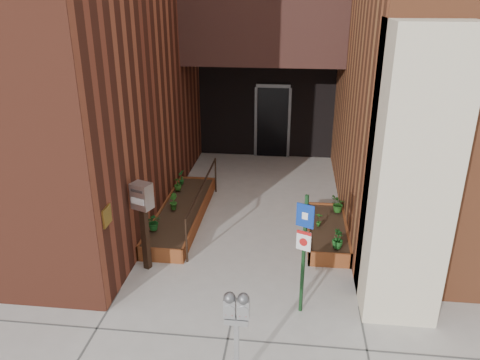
% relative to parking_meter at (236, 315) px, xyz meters
% --- Properties ---
extents(ground, '(80.00, 80.00, 0.00)m').
position_rel_parking_meter_xyz_m(ground, '(-0.23, 1.82, -1.10)').
color(ground, '#9E9991').
rests_on(ground, ground).
extents(planter_left, '(0.90, 3.60, 0.30)m').
position_rel_parking_meter_xyz_m(planter_left, '(-1.78, 4.52, -0.96)').
color(planter_left, brown).
rests_on(planter_left, ground).
extents(planter_right, '(0.80, 2.20, 0.30)m').
position_rel_parking_meter_xyz_m(planter_right, '(1.37, 4.02, -0.96)').
color(planter_right, brown).
rests_on(planter_right, ground).
extents(handrail, '(0.04, 3.34, 0.90)m').
position_rel_parking_meter_xyz_m(handrail, '(-1.28, 4.47, -0.35)').
color(handrail, black).
rests_on(handrail, ground).
extents(parking_meter, '(0.31, 0.15, 1.42)m').
position_rel_parking_meter_xyz_m(parking_meter, '(0.00, 0.00, 0.00)').
color(parking_meter, '#979799').
rests_on(parking_meter, ground).
extents(sign_post, '(0.26, 0.13, 2.02)m').
position_rel_parking_meter_xyz_m(sign_post, '(0.82, 1.60, 0.14)').
color(sign_post, '#123317').
rests_on(sign_post, ground).
extents(payment_dropbox, '(0.40, 0.35, 1.68)m').
position_rel_parking_meter_xyz_m(payment_dropbox, '(-1.96, 2.54, 0.11)').
color(payment_dropbox, black).
rests_on(payment_dropbox, ground).
extents(shrub_left_a, '(0.36, 0.36, 0.35)m').
position_rel_parking_meter_xyz_m(shrub_left_a, '(-2.08, 3.44, -0.62)').
color(shrub_left_a, '#18541C').
rests_on(shrub_left_a, planter_left).
extents(shrub_left_b, '(0.27, 0.27, 0.36)m').
position_rel_parking_meter_xyz_m(shrub_left_b, '(-1.94, 4.41, -0.62)').
color(shrub_left_b, '#235B1A').
rests_on(shrub_left_b, planter_left).
extents(shrub_left_c, '(0.23, 0.23, 0.32)m').
position_rel_parking_meter_xyz_m(shrub_left_c, '(-2.08, 5.43, -0.64)').
color(shrub_left_c, '#235317').
rests_on(shrub_left_c, planter_left).
extents(shrub_left_d, '(0.24, 0.24, 0.37)m').
position_rel_parking_meter_xyz_m(shrub_left_d, '(-2.08, 5.81, -0.61)').
color(shrub_left_d, '#1B6020').
rests_on(shrub_left_d, planter_left).
extents(shrub_right_a, '(0.28, 0.28, 0.37)m').
position_rel_parking_meter_xyz_m(shrub_right_a, '(1.49, 3.15, -0.61)').
color(shrub_right_a, '#164F1A').
rests_on(shrub_right_a, planter_right).
extents(shrub_right_b, '(0.19, 0.19, 0.30)m').
position_rel_parking_meter_xyz_m(shrub_right_b, '(1.19, 3.97, -0.64)').
color(shrub_right_b, '#1F5919').
rests_on(shrub_right_b, planter_right).
extents(shrub_right_c, '(0.43, 0.43, 0.37)m').
position_rel_parking_meter_xyz_m(shrub_right_c, '(1.62, 4.67, -0.61)').
color(shrub_right_c, '#1E5217').
rests_on(shrub_right_c, planter_right).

